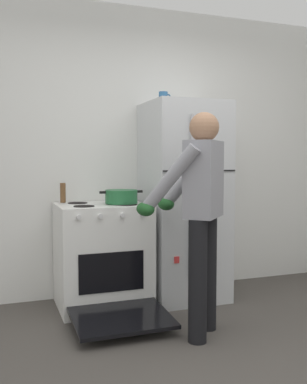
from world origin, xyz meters
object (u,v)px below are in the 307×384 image
(refrigerator, at_px, (183,201))
(coffee_mug, at_px, (163,97))
(person_cook, at_px, (199,204))
(red_pot, at_px, (121,197))
(stove_range, at_px, (103,257))
(pepper_mill, at_px, (63,193))

(refrigerator, height_order, coffee_mug, coffee_mug)
(person_cook, bearing_deg, coffee_mug, 84.91)
(red_pot, bearing_deg, coffee_mug, 13.24)
(stove_range, bearing_deg, red_pot, -11.40)
(stove_range, distance_m, person_cook, 1.11)
(red_pot, distance_m, pepper_mill, 0.52)
(stove_range, xyz_separation_m, pepper_mill, (-0.30, 0.22, 0.54))
(refrigerator, relative_size, person_cook, 1.11)
(red_pot, height_order, pepper_mill, pepper_mill)
(refrigerator, distance_m, coffee_mug, 0.96)
(pepper_mill, bearing_deg, stove_range, -35.97)
(refrigerator, relative_size, red_pot, 4.72)
(person_cook, height_order, pepper_mill, person_cook)
(coffee_mug, height_order, pepper_mill, coffee_mug)
(person_cook, xyz_separation_m, red_pot, (-0.34, 0.81, -0.00))
(stove_range, relative_size, coffee_mug, 10.79)
(refrigerator, bearing_deg, pepper_mill, 169.32)
(refrigerator, height_order, red_pot, refrigerator)
(person_cook, distance_m, pepper_mill, 1.33)
(coffee_mug, bearing_deg, refrigerator, -15.83)
(stove_range, relative_size, person_cook, 0.76)
(red_pot, relative_size, coffee_mug, 3.37)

